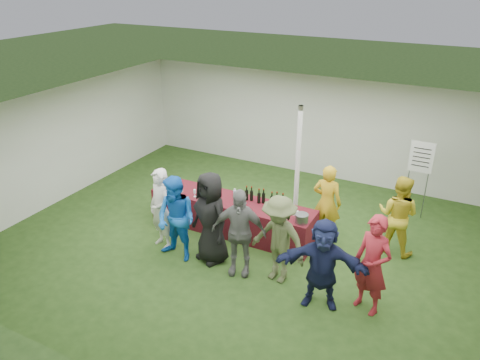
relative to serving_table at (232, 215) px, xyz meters
The scene contains 18 objects.
ground 0.76m from the serving_table, 25.58° to the right, with size 60.00×60.00×0.00m, color #284719.
tent 1.73m from the serving_table, 40.04° to the left, with size 10.00×10.00×10.00m.
serving_table is the anchor object (origin of this frame).
wine_bottles 0.86m from the serving_table, 13.08° to the left, with size 0.87×0.12×0.32m.
wine_glasses 0.69m from the serving_table, 147.58° to the right, with size 2.81×0.12×0.16m.
water_bottle 0.49m from the serving_table, 66.11° to the left, with size 0.07×0.07×0.23m.
bar_towel 1.55m from the serving_table, ahead, with size 0.25×0.18×0.03m, color white.
dump_bucket 1.72m from the serving_table, ahead, with size 0.26×0.26×0.18m, color slate.
wine_list_sign 4.27m from the serving_table, 36.54° to the left, with size 0.50×0.03×1.80m.
staff_pourer 2.02m from the serving_table, 19.32° to the left, with size 0.60×0.39×1.65m, color gold.
staff_back 3.37m from the serving_table, 14.05° to the left, with size 0.79×0.62×1.64m, color gold.
customer_0 1.59m from the serving_table, 128.98° to the right, with size 0.62×0.41×1.70m, color silver.
customer_1 1.52m from the serving_table, 107.86° to the right, with size 0.83×0.65×1.71m, color blue.
customer_2 1.25m from the serving_table, 81.85° to the right, with size 0.89×0.58×1.83m, color black.
customer_3 1.57m from the serving_table, 56.58° to the right, with size 1.00×0.42×1.71m, color slate.
customer_4 1.97m from the serving_table, 35.93° to the right, with size 1.08×0.62×1.68m, color #505934.
customer_5 2.87m from the serving_table, 30.08° to the right, with size 1.50×0.48×1.61m, color #191F47.
customer_6 3.45m from the serving_table, 20.25° to the right, with size 0.64×0.42×1.75m, color maroon.
Camera 1 is at (3.60, -7.39, 5.23)m, focal length 35.00 mm.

